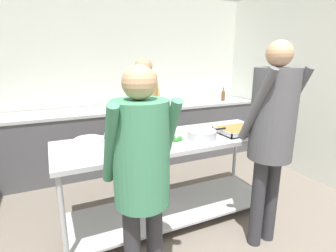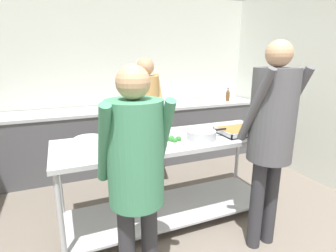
# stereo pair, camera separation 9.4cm
# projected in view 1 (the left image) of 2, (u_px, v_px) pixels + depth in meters

# --- Properties ---
(wall_rear) EXTENTS (4.55, 0.06, 2.65)m
(wall_rear) POSITION_uv_depth(u_px,v_px,m) (120.00, 80.00, 4.22)
(wall_rear) COLOR silver
(wall_rear) RESTS_ON ground_plane
(wall_right) EXTENTS (0.06, 3.60, 2.65)m
(wall_right) POSITION_uv_depth(u_px,v_px,m) (312.00, 84.00, 3.60)
(wall_right) COLOR silver
(wall_right) RESTS_ON ground_plane
(back_counter) EXTENTS (4.39, 0.65, 0.93)m
(back_counter) POSITION_uv_depth(u_px,v_px,m) (128.00, 137.00, 4.11)
(back_counter) COLOR #4C4C51
(back_counter) RESTS_ON ground_plane
(serving_counter) EXTENTS (2.25, 0.77, 0.90)m
(serving_counter) POSITION_uv_depth(u_px,v_px,m) (172.00, 165.00, 2.68)
(serving_counter) COLOR #ADAFB5
(serving_counter) RESTS_ON ground_plane
(plate_stack) EXTENTS (0.27, 0.27, 0.06)m
(plate_stack) POSITION_uv_depth(u_px,v_px,m) (89.00, 141.00, 2.40)
(plate_stack) COLOR white
(plate_stack) RESTS_ON serving_counter
(serving_tray_roast) EXTENTS (0.39, 0.26, 0.05)m
(serving_tray_roast) POSITION_uv_depth(u_px,v_px,m) (127.00, 137.00, 2.57)
(serving_tray_roast) COLOR #ADAFB5
(serving_tray_roast) RESTS_ON serving_counter
(broccoli_bowl) EXTENTS (0.20, 0.20, 0.10)m
(broccoli_bowl) POSITION_uv_depth(u_px,v_px,m) (175.00, 143.00, 2.35)
(broccoli_bowl) COLOR silver
(broccoli_bowl) RESTS_ON serving_counter
(sauce_pan) EXTENTS (0.43, 0.29, 0.08)m
(sauce_pan) POSITION_uv_depth(u_px,v_px,m) (202.00, 134.00, 2.58)
(sauce_pan) COLOR #ADAFB5
(sauce_pan) RESTS_ON serving_counter
(serving_tray_vegetables) EXTENTS (0.41, 0.34, 0.05)m
(serving_tray_vegetables) POSITION_uv_depth(u_px,v_px,m) (237.00, 130.00, 2.78)
(serving_tray_vegetables) COLOR #ADAFB5
(serving_tray_vegetables) RESTS_ON serving_counter
(guest_serving_left) EXTENTS (0.46, 0.36, 1.64)m
(guest_serving_left) POSITION_uv_depth(u_px,v_px,m) (141.00, 165.00, 1.68)
(guest_serving_left) COLOR #2D2D33
(guest_serving_left) RESTS_ON ground_plane
(guest_serving_right) EXTENTS (0.47, 0.37, 1.81)m
(guest_serving_right) POSITION_uv_depth(u_px,v_px,m) (272.00, 125.00, 2.20)
(guest_serving_right) COLOR #2D2D33
(guest_serving_right) RESTS_ON ground_plane
(cook_behind_counter) EXTENTS (0.42, 0.33, 1.68)m
(cook_behind_counter) POSITION_uv_depth(u_px,v_px,m) (144.00, 111.00, 3.17)
(cook_behind_counter) COLOR #2D2D33
(cook_behind_counter) RESTS_ON ground_plane
(water_bottle) EXTENTS (0.06, 0.06, 0.23)m
(water_bottle) POSITION_uv_depth(u_px,v_px,m) (223.00, 95.00, 4.61)
(water_bottle) COLOR brown
(water_bottle) RESTS_ON back_counter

